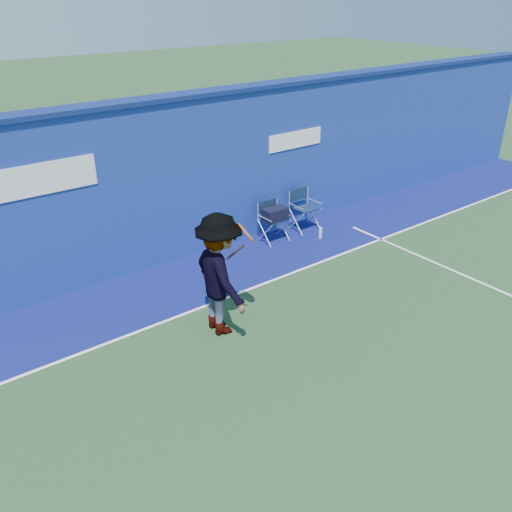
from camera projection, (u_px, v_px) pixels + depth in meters
ground at (336, 420)px, 6.65m from camera, size 80.00×80.00×0.00m
stadium_wall at (135, 188)px, 9.66m from camera, size 24.00×0.50×3.08m
out_of_bounds_strip at (171, 287)px, 9.57m from camera, size 24.00×1.80×0.01m
court_lines at (304, 393)px, 7.07m from camera, size 24.00×12.00×0.01m
directors_chair_left at (274, 225)px, 11.18m from camera, size 0.51×0.45×0.85m
directors_chair_right at (305, 217)px, 11.76m from camera, size 0.53×0.47×0.88m
water_bottle at (320, 233)px, 11.39m from camera, size 0.07×0.07×0.24m
tennis_player at (220, 275)px, 7.99m from camera, size 1.00×1.31×1.91m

